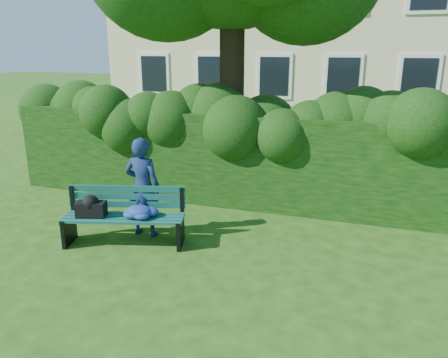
% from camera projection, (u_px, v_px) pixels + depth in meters
% --- Properties ---
extents(ground, '(80.00, 80.00, 0.00)m').
position_uv_depth(ground, '(212.00, 247.00, 6.85)').
color(ground, '#234714').
rests_on(ground, ground).
extents(hedge, '(10.00, 1.00, 1.80)m').
position_uv_depth(hedge, '(250.00, 159.00, 8.59)').
color(hedge, black).
rests_on(hedge, ground).
extents(park_bench, '(1.96, 1.04, 0.89)m').
position_uv_depth(park_bench, '(123.00, 214.00, 6.87)').
color(park_bench, '#0E4A44').
rests_on(park_bench, ground).
extents(man_reading, '(0.61, 0.41, 1.65)m').
position_uv_depth(man_reading, '(143.00, 187.00, 7.10)').
color(man_reading, navy).
rests_on(man_reading, ground).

